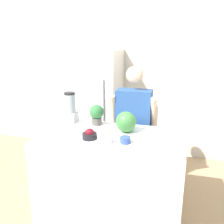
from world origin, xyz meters
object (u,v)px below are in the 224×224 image
person (133,128)px  bowl_cream (105,137)px  blender (70,108)px  refrigerator (98,105)px  watermelon (126,122)px  potted_plant (97,114)px  bowl_small_blue (125,140)px  bowl_cherries (90,135)px

person → bowl_cream: person is taller
person → blender: 0.84m
refrigerator → bowl_cream: size_ratio=12.36×
refrigerator → bowl_cream: (0.60, -1.54, 0.12)m
bowl_cream → watermelon: bearing=64.6°
person → potted_plant: size_ratio=6.70×
bowl_small_blue → potted_plant: bearing=135.3°
person → bowl_small_blue: size_ratio=15.53×
refrigerator → bowl_small_blue: 1.71m
bowl_cream → potted_plant: bearing=117.6°
bowl_cream → blender: blender is taller
potted_plant → bowl_small_blue: bearing=-44.7°
refrigerator → potted_plant: bearing=-71.7°
blender → refrigerator: bearing=90.7°
watermelon → bowl_small_blue: (0.05, -0.27, -0.09)m
bowl_cherries → potted_plant: size_ratio=0.62×
bowl_cherries → bowl_small_blue: 0.37m
watermelon → bowl_cherries: watermelon is taller
bowl_cream → blender: bearing=140.5°
refrigerator → person: (0.73, -0.74, -0.06)m
person → refrigerator: bearing=134.9°
refrigerator → bowl_cherries: (0.42, -1.50, 0.11)m
watermelon → bowl_small_blue: watermelon is taller
bowl_cherries → blender: (-0.41, 0.44, 0.13)m
watermelon → potted_plant: size_ratio=0.92×
bowl_small_blue → blender: 0.92m
refrigerator → bowl_cream: 1.66m
bowl_small_blue → person: bearing=94.7°
watermelon → bowl_cream: (-0.14, -0.30, -0.07)m
bowl_small_blue → watermelon: bearing=101.3°
refrigerator → person: size_ratio=1.10×
bowl_cherries → bowl_small_blue: bowl_cherries is taller
refrigerator → person: bearing=-45.1°
person → bowl_small_blue: person is taller
blender → potted_plant: blender is taller
watermelon → potted_plant: (-0.39, 0.17, 0.01)m
bowl_cream → potted_plant: size_ratio=0.59×
bowl_cherries → bowl_small_blue: (0.37, -0.01, -0.01)m
person → watermelon: (0.01, -0.50, 0.25)m
bowl_cherries → person: bearing=67.9°
bowl_small_blue → blender: bearing=150.1°
bowl_small_blue → potted_plant: potted_plant is taller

